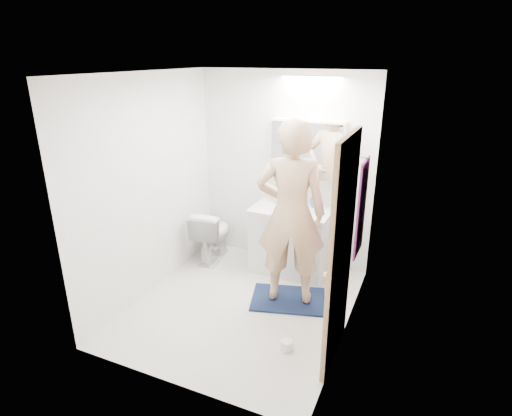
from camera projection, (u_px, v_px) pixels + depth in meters
The scene contains 23 objects.
floor at pixel (243, 305), 4.47m from camera, with size 2.50×2.50×0.00m, color silver.
ceiling at pixel (239, 73), 3.63m from camera, with size 2.50×2.50×0.00m, color white.
wall_back at pixel (285, 170), 5.13m from camera, with size 2.50×2.50×0.00m, color white.
wall_front at pixel (166, 254), 2.98m from camera, with size 2.50×2.50×0.00m, color white.
wall_left at pixel (149, 188), 4.47m from camera, with size 2.50×2.50×0.00m, color white.
wall_right at pixel (354, 218), 3.64m from camera, with size 2.50×2.50×0.00m, color white.
vanity_cabinet at pixel (291, 241), 5.09m from camera, with size 0.90×0.55×0.78m, color silver.
countertop at pixel (292, 210), 4.95m from camera, with size 0.95×0.58×0.04m, color silver.
sink_basin at pixel (292, 207), 4.96m from camera, with size 0.36×0.36×0.03m, color white.
faucet at pixel (298, 197), 5.10m from camera, with size 0.02×0.02×0.16m, color silver.
medicine_cabinet at pixel (307, 150), 4.84m from camera, with size 0.88×0.14×0.70m, color white.
mirror_panel at pixel (305, 151), 4.78m from camera, with size 0.84×0.01×0.66m, color silver.
toilet at pixel (212, 234), 5.40m from camera, with size 0.39×0.68×0.70m, color white.
bath_rug at pixel (288, 299), 4.57m from camera, with size 0.80×0.55×0.02m, color #152542.
person at pixel (291, 214), 4.21m from camera, with size 0.71×0.47×1.96m, color tan.
door at pixel (341, 254), 3.42m from camera, with size 0.04×0.80×2.00m, color #A68253.
door_knob at pixel (326, 275), 3.19m from camera, with size 0.06×0.06×0.06m, color gold.
towel at pixel (361, 208), 4.16m from camera, with size 0.02×0.42×1.00m, color #19133C.
towel_hook at pixel (365, 157), 3.98m from camera, with size 0.02×0.02×0.07m, color silver.
soap_bottle_a at pixel (277, 193), 5.12m from camera, with size 0.09×0.09×0.23m, color #CABE82.
soap_bottle_b at pixel (286, 196), 5.12m from camera, with size 0.08×0.08×0.17m, color #5E95CB.
toothbrush_cup at pixel (314, 203), 4.97m from camera, with size 0.11×0.11×0.10m, color #3B47B3.
toilet_paper_roll at pixel (286, 345), 3.79m from camera, with size 0.11×0.11×0.10m, color white.
Camera 1 is at (1.67, -3.44, 2.55)m, focal length 29.01 mm.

